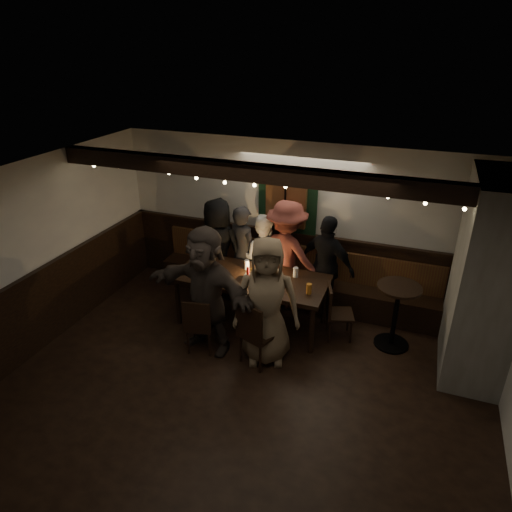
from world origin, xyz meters
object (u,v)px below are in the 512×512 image
at_px(chair_end, 335,309).
at_px(person_b, 243,253).
at_px(person_d, 286,255).
at_px(person_e, 327,266).
at_px(chair_near_right, 254,330).
at_px(person_g, 266,302).
at_px(dining_table, 251,281).
at_px(person_a, 218,248).
at_px(person_f, 206,290).
at_px(high_top, 396,308).
at_px(person_c, 262,257).
at_px(chair_near_left, 199,323).

distance_m(chair_end, person_b, 1.82).
xyz_separation_m(person_d, person_e, (0.65, 0.01, -0.08)).
relative_size(chair_near_right, person_b, 0.60).
bearing_deg(chair_end, person_g, -133.09).
bearing_deg(dining_table, person_e, 36.56).
bearing_deg(person_a, person_f, 110.27).
xyz_separation_m(person_d, person_f, (-0.68, -1.46, 0.02)).
height_order(chair_end, person_g, person_g).
height_order(chair_near_right, person_a, person_a).
xyz_separation_m(chair_near_right, person_a, (-1.24, 1.58, 0.30)).
bearing_deg(high_top, person_d, 163.45).
xyz_separation_m(person_a, person_f, (0.49, -1.43, 0.07)).
xyz_separation_m(chair_end, person_c, (-1.36, 0.69, 0.28)).
relative_size(chair_near_right, person_g, 0.54).
height_order(person_a, person_g, person_g).
height_order(chair_near_right, high_top, chair_near_right).
bearing_deg(person_g, person_a, 115.08).
bearing_deg(person_f, person_a, 120.40).
bearing_deg(high_top, person_g, -150.21).
relative_size(dining_table, person_d, 1.26).
bearing_deg(person_d, dining_table, 77.94).
distance_m(chair_end, person_f, 1.87).
height_order(person_a, person_d, person_d).
xyz_separation_m(chair_near_left, person_a, (-0.44, 1.60, 0.37)).
distance_m(person_d, person_f, 1.62).
distance_m(person_b, person_c, 0.33).
bearing_deg(chair_near_left, person_a, 105.48).
height_order(chair_near_left, person_f, person_f).
bearing_deg(person_f, chair_near_left, -93.72).
relative_size(person_a, person_e, 1.04).
relative_size(person_b, person_e, 0.99).
xyz_separation_m(person_b, person_c, (0.32, 0.05, -0.06)).
xyz_separation_m(person_b, person_g, (0.91, -1.45, 0.09)).
distance_m(person_a, person_e, 1.82).
height_order(chair_near_left, high_top, high_top).
height_order(chair_end, person_d, person_d).
height_order(person_d, person_g, person_g).
xyz_separation_m(dining_table, person_b, (-0.42, 0.72, 0.07)).
height_order(high_top, person_g, person_g).
height_order(chair_end, person_f, person_f).
distance_m(dining_table, person_a, 1.09).
bearing_deg(dining_table, chair_near_right, -66.45).
bearing_deg(person_c, person_b, 1.34).
relative_size(chair_near_right, person_c, 0.64).
height_order(chair_near_left, person_b, person_b).
distance_m(chair_near_left, person_a, 1.70).
bearing_deg(person_d, person_e, -166.46).
relative_size(chair_end, person_b, 0.52).
bearing_deg(person_d, person_f, 77.45).
xyz_separation_m(chair_near_left, person_c, (0.30, 1.70, 0.27)).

